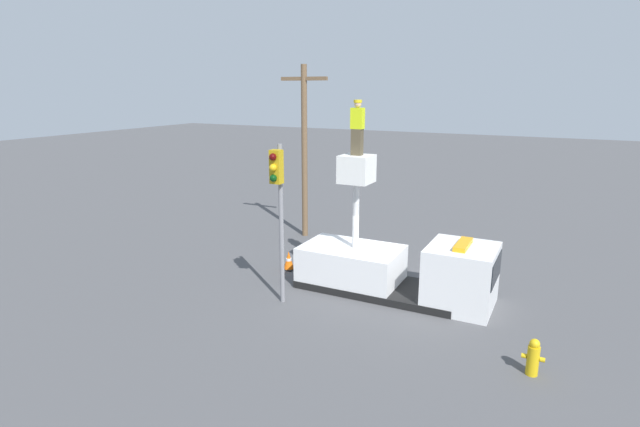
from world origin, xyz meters
name	(u,v)px	position (x,y,z in m)	size (l,w,h in m)	color
ground_plane	(378,290)	(0.00, 0.00, 0.00)	(120.00, 120.00, 0.00)	#4C4C4F
bucket_truck	(394,268)	(0.53, 0.00, 0.87)	(6.37, 2.21, 4.51)	black
worker	(357,128)	(-0.87, 0.00, 5.39)	(0.40, 0.26, 1.75)	brown
traffic_light_pole	(278,193)	(-2.41, -2.38, 3.55)	(0.34, 0.57, 5.01)	gray
fire_hydrant	(533,357)	(5.03, -3.13, 0.45)	(0.52, 0.28, 0.92)	gold
traffic_cone_rear	(289,261)	(-3.72, 0.38, 0.33)	(0.49, 0.49, 0.70)	black
utility_pole	(304,146)	(-5.28, 4.54, 4.11)	(2.20, 0.26, 7.59)	brown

